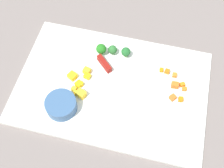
% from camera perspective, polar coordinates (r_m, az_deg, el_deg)
% --- Properties ---
extents(ground_plane, '(4.00, 4.00, 0.00)m').
position_cam_1_polar(ground_plane, '(0.79, 0.00, -0.76)').
color(ground_plane, slate).
extents(cutting_board, '(0.53, 0.35, 0.01)m').
position_cam_1_polar(cutting_board, '(0.79, 0.00, -0.56)').
color(cutting_board, white).
rests_on(cutting_board, ground_plane).
extents(prep_bowl, '(0.08, 0.08, 0.03)m').
position_cam_1_polar(prep_bowl, '(0.75, -10.30, -4.23)').
color(prep_bowl, '#375984').
rests_on(prep_bowl, cutting_board).
extents(chef_knife, '(0.25, 0.24, 0.02)m').
position_cam_1_polar(chef_knife, '(0.78, 1.53, -0.03)').
color(chef_knife, silver).
rests_on(chef_knife, cutting_board).
extents(carrot_dice_0, '(0.01, 0.01, 0.01)m').
position_cam_1_polar(carrot_dice_0, '(0.81, 12.61, 1.78)').
color(carrot_dice_0, orange).
rests_on(carrot_dice_0, cutting_board).
extents(carrot_dice_1, '(0.01, 0.01, 0.01)m').
position_cam_1_polar(carrot_dice_1, '(0.81, 11.13, 2.52)').
color(carrot_dice_1, orange).
rests_on(carrot_dice_1, cutting_board).
extents(carrot_dice_2, '(0.01, 0.01, 0.01)m').
position_cam_1_polar(carrot_dice_2, '(0.78, 13.81, -2.85)').
color(carrot_dice_2, orange).
rests_on(carrot_dice_2, cutting_board).
extents(carrot_dice_3, '(0.02, 0.02, 0.01)m').
position_cam_1_polar(carrot_dice_3, '(0.80, 14.08, -0.10)').
color(carrot_dice_3, orange).
rests_on(carrot_dice_3, cutting_board).
extents(carrot_dice_4, '(0.02, 0.02, 0.02)m').
position_cam_1_polar(carrot_dice_4, '(0.79, 12.66, -0.21)').
color(carrot_dice_4, orange).
rests_on(carrot_dice_4, cutting_board).
extents(carrot_dice_5, '(0.01, 0.01, 0.01)m').
position_cam_1_polar(carrot_dice_5, '(0.80, 14.49, -0.97)').
color(carrot_dice_5, orange).
rests_on(carrot_dice_5, cutting_board).
extents(carrot_dice_6, '(0.01, 0.01, 0.01)m').
position_cam_1_polar(carrot_dice_6, '(0.81, 10.00, 2.82)').
color(carrot_dice_6, orange).
rests_on(carrot_dice_6, cutting_board).
extents(carrot_dice_7, '(0.02, 0.02, 0.01)m').
position_cam_1_polar(carrot_dice_7, '(0.77, 12.19, -2.98)').
color(carrot_dice_7, orange).
rests_on(carrot_dice_7, cutting_board).
extents(pepper_dice_0, '(0.03, 0.03, 0.02)m').
position_cam_1_polar(pepper_dice_0, '(0.76, -6.28, -1.99)').
color(pepper_dice_0, yellow).
rests_on(pepper_dice_0, cutting_board).
extents(pepper_dice_1, '(0.02, 0.02, 0.02)m').
position_cam_1_polar(pepper_dice_1, '(0.80, -5.13, 2.69)').
color(pepper_dice_1, yellow).
rests_on(pepper_dice_1, cutting_board).
extents(pepper_dice_2, '(0.02, 0.02, 0.01)m').
position_cam_1_polar(pepper_dice_2, '(0.78, -6.71, -0.04)').
color(pepper_dice_2, yellow).
rests_on(pepper_dice_2, cutting_board).
extents(pepper_dice_3, '(0.02, 0.02, 0.01)m').
position_cam_1_polar(pepper_dice_3, '(0.79, -5.06, 1.58)').
color(pepper_dice_3, yellow).
rests_on(pepper_dice_3, cutting_board).
extents(pepper_dice_4, '(0.03, 0.03, 0.02)m').
position_cam_1_polar(pepper_dice_4, '(0.79, -8.16, 1.34)').
color(pepper_dice_4, yellow).
rests_on(pepper_dice_4, cutting_board).
extents(pepper_dice_5, '(0.01, 0.01, 0.01)m').
position_cam_1_polar(pepper_dice_5, '(0.78, -7.73, -0.96)').
color(pepper_dice_5, yellow).
rests_on(pepper_dice_5, cutting_board).
extents(pepper_dice_6, '(0.02, 0.02, 0.01)m').
position_cam_1_polar(pepper_dice_6, '(0.77, -7.32, -1.81)').
color(pepper_dice_6, yellow).
rests_on(pepper_dice_6, cutting_board).
extents(broccoli_floret_0, '(0.03, 0.03, 0.04)m').
position_cam_1_polar(broccoli_floret_0, '(0.82, -2.21, 7.11)').
color(broccoli_floret_0, '#90B558').
rests_on(broccoli_floret_0, cutting_board).
extents(broccoli_floret_1, '(0.03, 0.03, 0.03)m').
position_cam_1_polar(broccoli_floret_1, '(0.82, 2.82, 6.53)').
color(broccoli_floret_1, '#7FB65C').
rests_on(broccoli_floret_1, cutting_board).
extents(broccoli_floret_2, '(0.03, 0.03, 0.03)m').
position_cam_1_polar(broccoli_floret_2, '(0.83, 0.11, 6.98)').
color(broccoli_floret_2, '#8BAD60').
rests_on(broccoli_floret_2, cutting_board).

